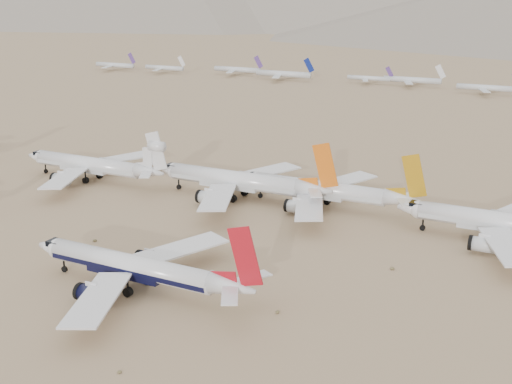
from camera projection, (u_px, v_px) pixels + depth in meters
ground at (165, 290)px, 129.22m from camera, size 7000.00×7000.00×0.00m
main_airliner at (140, 268)px, 127.51m from camera, size 51.02×49.83×18.00m
row2_navy_widebody at (511, 224)px, 151.48m from camera, size 52.14×50.99×18.55m
row2_gold_tail at (326, 190)px, 177.50m from camera, size 51.50×50.36×18.34m
row2_orange_tail at (241, 181)px, 185.00m from camera, size 54.98×53.78×19.61m
row2_white_trijet at (95, 165)px, 202.85m from camera, size 52.69×51.50×18.67m
distant_storage_row at (450, 83)px, 396.03m from camera, size 511.30×51.94×14.25m
desert_scrub at (59, 345)px, 108.52m from camera, size 261.14×125.36×0.63m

